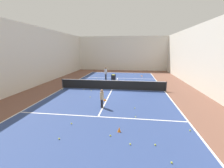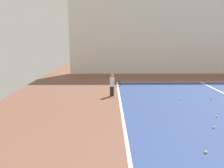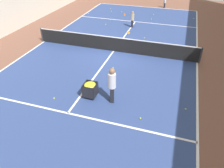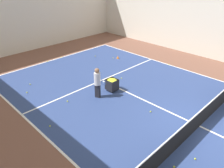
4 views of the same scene
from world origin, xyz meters
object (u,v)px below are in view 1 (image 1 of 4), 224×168
Objects in this scene: tennis_net at (112,85)px; training_cone_0 at (105,100)px; coach_at_net at (106,73)px; training_cone_1 at (119,129)px; child_midcourt at (102,97)px; ball_cart at (113,76)px.

tennis_net is 43.72× the size of training_cone_0.
coach_at_net is 13.62m from training_cone_1.
training_cone_1 is (1.50, -3.11, -0.64)m from child_midcourt.
training_cone_0 is at bearing 108.78° from training_cone_1.
ball_cart is (-0.41, 10.11, -0.24)m from child_midcourt.
child_midcourt reaches higher than training_cone_1.
training_cone_0 is at bearing 7.53° from child_midcourt.
child_midcourt reaches higher than ball_cart.
child_midcourt is at bearing -88.04° from training_cone_0.
child_midcourt is (-0.06, -4.99, 0.25)m from tennis_net.
coach_at_net is 8.87m from training_cone_0.
training_cone_1 is at bearing -71.22° from training_cone_0.
coach_at_net reaches higher than child_midcourt.
ball_cart is at bearing 95.32° from tennis_net.
coach_at_net is (-1.55, 5.15, 0.48)m from tennis_net.
training_cone_1 is (1.91, -13.23, -0.40)m from ball_cart.
training_cone_1 is (1.55, -4.55, 0.02)m from training_cone_0.
tennis_net is at bearing 88.19° from training_cone_0.
tennis_net is 8.18× the size of child_midcourt.
coach_at_net is 6.87× the size of training_cone_1.
training_cone_1 is (2.99, -13.26, -0.87)m from coach_at_net.
tennis_net is at bearing -84.68° from ball_cart.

